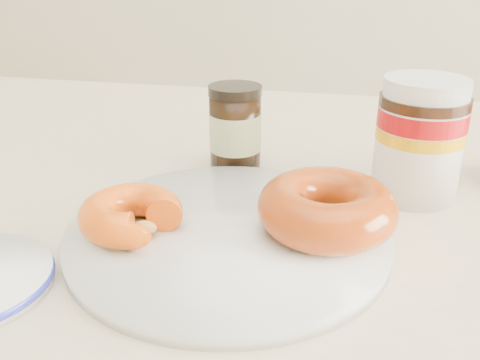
% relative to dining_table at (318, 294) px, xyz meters
% --- Properties ---
extents(dining_table, '(1.40, 0.90, 0.75)m').
position_rel_dining_table_xyz_m(dining_table, '(0.00, 0.00, 0.00)').
color(dining_table, beige).
rests_on(dining_table, ground).
extents(plate, '(0.27, 0.27, 0.01)m').
position_rel_dining_table_xyz_m(plate, '(-0.08, -0.06, 0.09)').
color(plate, white).
rests_on(plate, dining_table).
extents(donut_bitten, '(0.10, 0.10, 0.03)m').
position_rel_dining_table_xyz_m(donut_bitten, '(-0.15, -0.08, 0.11)').
color(donut_bitten, orange).
rests_on(donut_bitten, plate).
extents(donut_whole, '(0.13, 0.13, 0.04)m').
position_rel_dining_table_xyz_m(donut_whole, '(0.00, -0.04, 0.12)').
color(donut_whole, '#8F3509').
rests_on(donut_whole, plate).
extents(nutella_jar, '(0.08, 0.08, 0.12)m').
position_rel_dining_table_xyz_m(nutella_jar, '(0.08, 0.07, 0.15)').
color(nutella_jar, white).
rests_on(nutella_jar, dining_table).
extents(dark_jar, '(0.06, 0.06, 0.09)m').
position_rel_dining_table_xyz_m(dark_jar, '(-0.11, 0.11, 0.13)').
color(dark_jar, black).
rests_on(dark_jar, dining_table).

